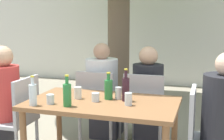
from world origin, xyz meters
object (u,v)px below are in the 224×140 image
Objects in this scene: water_bottle_3 at (33,94)px; person_seated_2 at (104,96)px; drinking_glass_3 at (128,99)px; patio_chair_2 at (98,103)px; person_seated_3 at (149,100)px; wine_bottle_0 at (126,88)px; drinking_glass_2 at (118,93)px; patio_chair_1 at (205,134)px; dining_table_front at (103,110)px; drinking_glass_1 at (78,93)px; drinking_glass_0 at (50,99)px; green_bottle_1 at (67,94)px; patio_chair_0 at (18,114)px; drinking_glass_4 at (96,97)px; green_bottle_2 at (108,89)px; patio_chair_3 at (145,107)px.

person_seated_2 is at bearing 77.42° from water_bottle_3.
person_seated_2 reaches higher than drinking_glass_3.
person_seated_2 reaches higher than patio_chair_2.
person_seated_3 is at bearing 55.36° from water_bottle_3.
patio_chair_2 is 0.61m from person_seated_3.
wine_bottle_0 is 2.66× the size of drinking_glass_2.
person_seated_3 is at bearing 36.60° from patio_chair_1.
water_bottle_3 reaches higher than dining_table_front.
drinking_glass_1 and drinking_glass_2 have the same top height.
wine_bottle_0 reaches higher than drinking_glass_1.
patio_chair_1 is at bearing 9.54° from drinking_glass_0.
wine_bottle_0 reaches higher than green_bottle_1.
patio_chair_1 is 3.35× the size of water_bottle_3.
patio_chair_0 is 0.91m from drinking_glass_4.
green_bottle_2 reaches higher than drinking_glass_2.
dining_table_front is at bearing 72.31° from person_seated_3.
drinking_glass_2 is at bearing 72.48° from patio_chair_3.
drinking_glass_2 reaches higher than dining_table_front.
green_bottle_1 is at bearing 102.11° from patio_chair_1.
patio_chair_1 is (0.93, 0.00, -0.13)m from dining_table_front.
green_bottle_1 is at bearing 91.93° from person_seated_2.
wine_bottle_0 reaches higher than drinking_glass_2.
person_seated_2 is 3.93× the size of wine_bottle_0.
green_bottle_2 is (0.31, -0.78, 0.28)m from person_seated_2.
green_bottle_2 is (-0.25, -0.55, 0.32)m from patio_chair_3.
patio_chair_3 is 0.67m from wine_bottle_0.
drinking_glass_1 is (-0.54, -0.62, 0.27)m from patio_chair_3.
dining_table_front is 1.16× the size of person_seated_2.
person_seated_2 reaches higher than patio_chair_1.
green_bottle_1 is 0.31m from water_bottle_3.
dining_table_front is at bearing 24.26° from drinking_glass_4.
patio_chair_1 is at bearing -8.96° from drinking_glass_2.
wine_bottle_0 reaches higher than drinking_glass_3.
dining_table_front is 4.96× the size of green_bottle_1.
person_seated_2 is 13.66× the size of drinking_glass_0.
patio_chair_0 reaches higher than drinking_glass_0.
drinking_glass_2 is at bearing 41.27° from drinking_glass_4.
green_bottle_1 reaches higher than patio_chair_3.
patio_chair_2 is at bearing 113.48° from dining_table_front.
patio_chair_1 is 1.03m from drinking_glass_4.
drinking_glass_2 is at bearing 46.64° from green_bottle_1.
wine_bottle_0 reaches higher than green_bottle_2.
patio_chair_2 and patio_chair_3 have the same top height.
green_bottle_1 is (-0.52, -0.90, 0.33)m from patio_chair_3.
drinking_glass_3 is at bearing 13.54° from drinking_glass_0.
drinking_glass_3 is (-0.02, -0.94, 0.25)m from person_seated_3.
drinking_glass_2 is (0.66, 0.45, -0.05)m from water_bottle_3.
person_seated_3 is 0.81m from drinking_glass_2.
water_bottle_3 reaches higher than drinking_glass_3.
drinking_glass_4 is (0.49, 0.29, -0.06)m from water_bottle_3.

